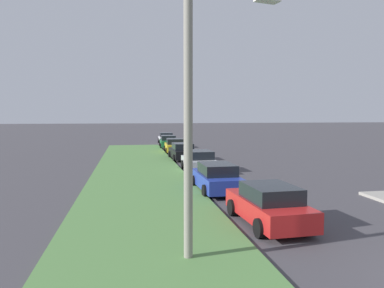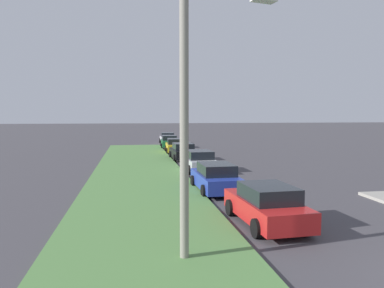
% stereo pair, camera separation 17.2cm
% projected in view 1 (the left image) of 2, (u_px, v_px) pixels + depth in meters
% --- Properties ---
extents(grass_median, '(60.00, 6.00, 0.12)m').
position_uv_depth(grass_median, '(144.00, 202.00, 16.54)').
color(grass_median, '#517F42').
rests_on(grass_median, ground).
extents(parked_car_red, '(4.39, 2.20, 1.47)m').
position_uv_depth(parked_car_red, '(269.00, 205.00, 13.32)').
color(parked_car_red, red).
rests_on(parked_car_red, ground).
extents(parked_car_blue, '(4.34, 2.10, 1.47)m').
position_uv_depth(parked_car_blue, '(217.00, 178.00, 18.96)').
color(parked_car_blue, '#23389E').
rests_on(parked_car_blue, ground).
extents(parked_car_silver, '(4.34, 2.10, 1.47)m').
position_uv_depth(parked_car_silver, '(199.00, 161.00, 25.62)').
color(parked_car_silver, '#B2B5BA').
rests_on(parked_car_silver, ground).
extents(parked_car_black, '(4.35, 2.12, 1.47)m').
position_uv_depth(parked_car_black, '(182.00, 152.00, 32.00)').
color(parked_car_black, black).
rests_on(parked_car_black, ground).
extents(parked_car_yellow, '(4.36, 2.14, 1.47)m').
position_uv_depth(parked_car_yellow, '(175.00, 146.00, 37.89)').
color(parked_car_yellow, gold).
rests_on(parked_car_yellow, ground).
extents(parked_car_green, '(4.37, 2.16, 1.47)m').
position_uv_depth(parked_car_green, '(168.00, 142.00, 43.44)').
color(parked_car_green, '#1E6B38').
rests_on(parked_car_green, ground).
extents(parked_car_white, '(4.34, 2.09, 1.47)m').
position_uv_depth(parked_car_white, '(166.00, 138.00, 49.70)').
color(parked_car_white, silver).
rests_on(parked_car_white, ground).
extents(streetlight, '(0.91, 2.84, 7.50)m').
position_uv_depth(streetlight, '(200.00, 99.00, 9.81)').
color(streetlight, gray).
rests_on(streetlight, ground).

